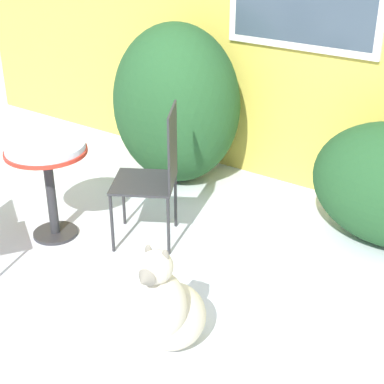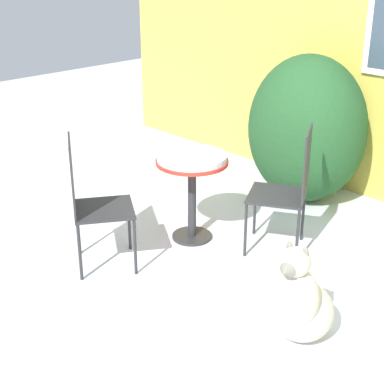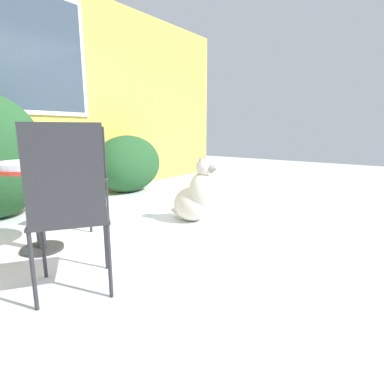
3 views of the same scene
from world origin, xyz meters
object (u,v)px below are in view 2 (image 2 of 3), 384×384
Objects in this scene: patio_table at (192,171)px; patio_chair_far_side at (91,199)px; dog at (299,304)px; patio_chair_near_table at (289,186)px.

patio_chair_far_side reaches higher than patio_table.
patio_table is 1.63m from dog.
patio_chair_near_table and patio_chair_far_side have the same top height.
patio_table is at bearing 153.03° from dog.
patio_chair_near_table reaches higher than dog.
patio_table is 0.73× the size of patio_chair_far_side.
patio_chair_far_side is (-0.90, -1.30, 0.00)m from patio_chair_near_table.
dog is (1.51, -0.52, -0.35)m from patio_table.
patio_chair_far_side is at bearing -103.23° from patio_table.
dog is (1.71, 0.36, -0.30)m from patio_chair_far_side.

